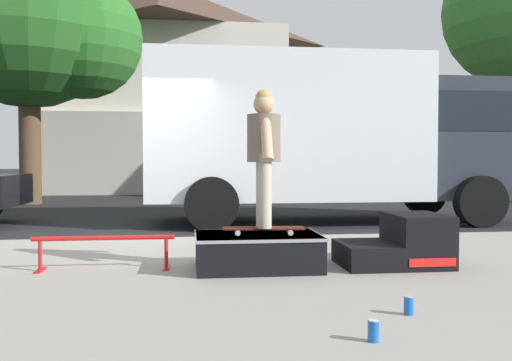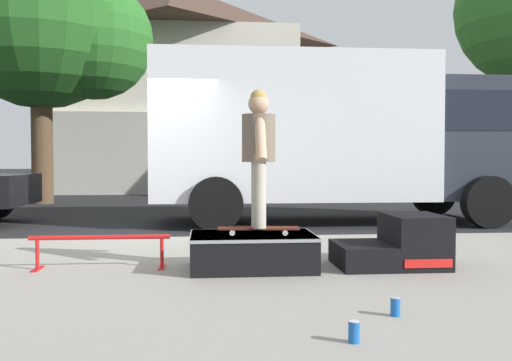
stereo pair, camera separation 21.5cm
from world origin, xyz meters
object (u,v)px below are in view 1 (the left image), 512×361
(soda_can, at_px, (373,331))
(soda_can_b, at_px, (409,306))
(skater_kid, at_px, (264,147))
(street_tree_main, at_px, (40,20))
(kicker_ramp, at_px, (401,244))
(skateboard, at_px, (264,229))
(grind_rail, at_px, (104,245))
(box_truck, at_px, (334,132))
(skate_box, at_px, (257,250))

(soda_can, height_order, soda_can_b, same)
(skater_kid, relative_size, soda_can_b, 10.44)
(skater_kid, xyz_separation_m, street_tree_main, (-4.60, 10.18, 3.58))
(kicker_ramp, distance_m, skateboard, 1.40)
(kicker_ramp, xyz_separation_m, grind_rail, (-2.91, 0.14, 0.03))
(grind_rail, xyz_separation_m, skateboard, (1.52, -0.17, 0.15))
(soda_can, bearing_deg, box_truck, 77.00)
(box_truck, relative_size, street_tree_main, 0.92)
(skateboard, xyz_separation_m, box_truck, (2.03, 5.08, 1.19))
(skateboard, relative_size, soda_can, 6.29)
(skateboard, xyz_separation_m, soda_can_b, (0.77, -1.69, -0.33))
(skate_box, xyz_separation_m, soda_can, (0.40, -2.24, -0.12))
(soda_can_b, bearing_deg, street_tree_main, 114.36)
(grind_rail, height_order, box_truck, box_truck)
(skate_box, height_order, grind_rail, skate_box)
(skate_box, relative_size, box_truck, 0.17)
(soda_can_b, xyz_separation_m, box_truck, (1.26, 6.76, 1.52))
(kicker_ramp, relative_size, soda_can, 8.26)
(grind_rail, xyz_separation_m, street_tree_main, (-3.08, 10.01, 4.52))
(skater_kid, height_order, soda_can_b, skater_kid)
(skate_box, xyz_separation_m, grind_rail, (-1.47, 0.14, 0.06))
(soda_can_b, relative_size, street_tree_main, 0.02)
(skater_kid, distance_m, soda_can, 2.49)
(skateboard, bearing_deg, grind_rail, 173.54)
(soda_can, distance_m, soda_can_b, 0.67)
(soda_can, bearing_deg, skateboard, 98.89)
(grind_rail, distance_m, box_truck, 6.20)
(grind_rail, xyz_separation_m, soda_can, (1.87, -2.37, -0.18))
(skateboard, distance_m, box_truck, 5.59)
(skate_box, height_order, kicker_ramp, kicker_ramp)
(grind_rail, relative_size, street_tree_main, 0.18)
(skate_box, relative_size, soda_can, 9.52)
(box_truck, bearing_deg, skateboard, -111.74)
(skater_kid, bearing_deg, soda_can_b, -65.53)
(street_tree_main, bearing_deg, soda_can, -68.21)
(skate_box, distance_m, soda_can_b, 1.91)
(skater_kid, bearing_deg, street_tree_main, 114.34)
(grind_rail, distance_m, soda_can, 3.03)
(street_tree_main, bearing_deg, skater_kid, -65.66)
(skate_box, distance_m, street_tree_main, 12.02)
(skateboard, bearing_deg, box_truck, 68.26)
(skate_box, distance_m, grind_rail, 1.47)
(grind_rail, distance_m, skater_kid, 1.80)
(grind_rail, height_order, soda_can_b, grind_rail)
(skate_box, height_order, soda_can, skate_box)
(skater_kid, bearing_deg, box_truck, 68.26)
(street_tree_main, bearing_deg, box_truck, -37.57)
(kicker_ramp, height_order, skateboard, kicker_ramp)
(grind_rail, height_order, skateboard, skateboard)
(soda_can, distance_m, box_truck, 7.62)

